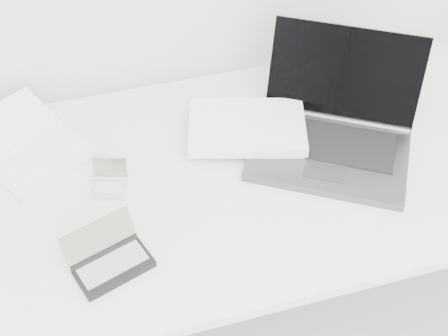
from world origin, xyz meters
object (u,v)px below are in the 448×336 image
object	(u,v)px
netbook_open_white	(33,151)
palmtop_charcoal	(110,260)
desk	(231,184)
laptop_large	(302,130)

from	to	relation	value
netbook_open_white	palmtop_charcoal	size ratio (longest dim) A/B	1.99
desk	netbook_open_white	distance (m)	0.52
laptop_large	palmtop_charcoal	size ratio (longest dim) A/B	3.29
desk	netbook_open_white	world-z (taller)	netbook_open_white
laptop_large	netbook_open_white	world-z (taller)	laptop_large
netbook_open_white	laptop_large	bearing A→B (deg)	-43.51
palmtop_charcoal	laptop_large	bearing A→B (deg)	6.54
desk	palmtop_charcoal	size ratio (longest dim) A/B	8.19
desk	netbook_open_white	xyz separation A→B (m)	(-0.48, 0.20, 0.06)
netbook_open_white	palmtop_charcoal	world-z (taller)	palmtop_charcoal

